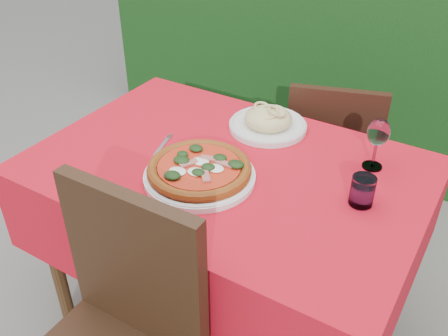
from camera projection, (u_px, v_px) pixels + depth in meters
The scene contains 8 objects.
ground at pixel (226, 316), 2.04m from camera, with size 60.00×60.00×0.00m, color #635F5A.
dining_table at pixel (227, 201), 1.71m from camera, with size 1.26×0.86×0.75m.
chair_far at pixel (330, 156), 2.16m from camera, with size 0.48×0.48×0.84m.
pizza_plate at pixel (199, 171), 1.53m from camera, with size 0.36×0.36×0.07m.
pasta_plate at pixel (268, 122), 1.80m from camera, with size 0.28×0.28×0.08m.
water_glass at pixel (362, 192), 1.43m from camera, with size 0.07×0.07×0.09m.
wine_glass at pixel (378, 134), 1.54m from camera, with size 0.07×0.07×0.17m.
fork at pixel (161, 147), 1.70m from camera, with size 0.02×0.16×0.00m, color silver.
Camera 1 is at (0.70, -1.16, 1.64)m, focal length 40.00 mm.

